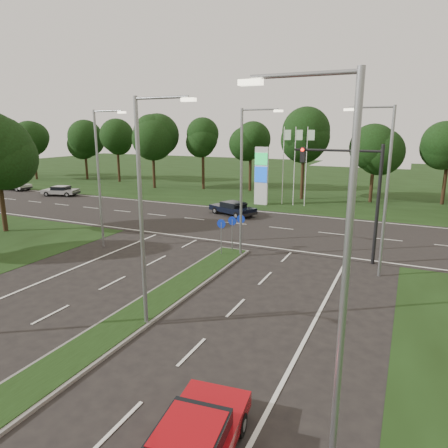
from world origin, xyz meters
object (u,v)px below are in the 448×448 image
at_px(red_sedan, 191,446).
at_px(far_car_b, 16,185).
at_px(navy_sedan, 233,208).
at_px(far_car_a, 60,191).

distance_m(red_sedan, far_car_b, 50.99).
xyz_separation_m(red_sedan, far_car_b, (-42.31, 28.45, -0.01)).
bearing_deg(red_sedan, navy_sedan, 104.83).
height_order(red_sedan, far_car_a, red_sedan).
distance_m(far_car_a, far_car_b, 8.86).
xyz_separation_m(navy_sedan, far_car_b, (-31.75, 2.08, -0.03)).
bearing_deg(far_car_a, far_car_b, 69.14).
height_order(navy_sedan, far_car_a, navy_sedan).
relative_size(navy_sedan, far_car_a, 1.11).
xyz_separation_m(red_sedan, navy_sedan, (-10.57, 26.37, 0.02)).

